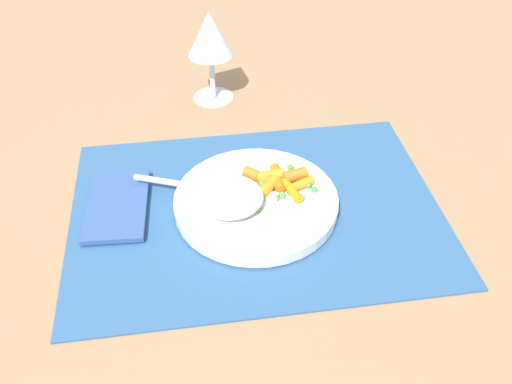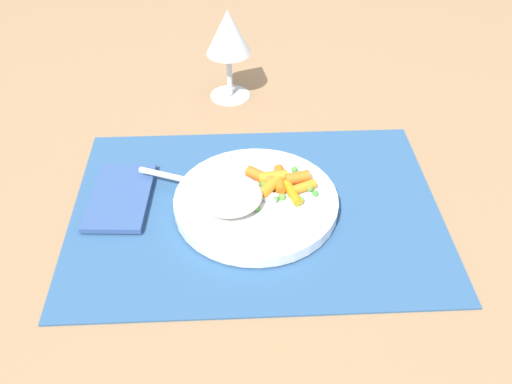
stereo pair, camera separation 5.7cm
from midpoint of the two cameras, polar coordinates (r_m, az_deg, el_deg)
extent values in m
plane|color=#997551|center=(0.78, 2.08, -1.94)|extent=(2.40, 2.40, 0.00)
cube|color=#2D5684|center=(0.78, 2.09, -1.78)|extent=(0.52, 0.37, 0.01)
cylinder|color=white|center=(0.77, 2.11, -1.13)|extent=(0.23, 0.23, 0.02)
ellipsoid|color=beige|center=(0.75, -0.61, -0.41)|extent=(0.09, 0.09, 0.03)
cylinder|color=orange|center=(0.79, 2.54, 1.58)|extent=(0.04, 0.04, 0.02)
cylinder|color=orange|center=(0.77, 5.93, -0.25)|extent=(0.03, 0.05, 0.01)
cylinder|color=orange|center=(0.79, 3.84, 1.49)|extent=(0.04, 0.02, 0.02)
cylinder|color=orange|center=(0.79, 4.54, 1.26)|extent=(0.01, 0.05, 0.01)
cylinder|color=orange|center=(0.79, 6.36, 1.41)|extent=(0.04, 0.03, 0.02)
cylinder|color=orange|center=(0.78, 7.05, 0.45)|extent=(0.04, 0.03, 0.01)
cylinder|color=orange|center=(0.77, 3.43, 0.38)|extent=(0.04, 0.04, 0.02)
sphere|color=green|center=(0.77, 8.32, -0.37)|extent=(0.01, 0.01, 0.01)
sphere|color=#419546|center=(0.78, 2.08, 0.51)|extent=(0.01, 0.01, 0.01)
sphere|color=#55B245|center=(0.76, 6.83, -0.92)|extent=(0.01, 0.01, 0.01)
sphere|color=#469431|center=(0.74, 2.04, -1.75)|extent=(0.01, 0.01, 0.01)
sphere|color=#58AE44|center=(0.76, 4.88, -0.57)|extent=(0.01, 0.01, 0.01)
sphere|color=green|center=(0.81, 6.02, 2.28)|extent=(0.01, 0.01, 0.01)
sphere|color=#509136|center=(0.77, 5.68, -0.33)|extent=(0.01, 0.01, 0.01)
sphere|color=#509830|center=(0.75, 6.54, -1.23)|extent=(0.01, 0.01, 0.01)
sphere|color=green|center=(0.79, 7.31, 1.11)|extent=(0.01, 0.01, 0.01)
sphere|color=green|center=(0.78, 2.83, 0.75)|extent=(0.01, 0.01, 0.01)
sphere|color=#4B9837|center=(0.76, 4.23, -0.85)|extent=(0.01, 0.01, 0.01)
sphere|color=#4A923F|center=(0.78, 7.71, 0.26)|extent=(0.01, 0.01, 0.01)
cube|color=silver|center=(0.76, 2.78, -0.61)|extent=(0.05, 0.03, 0.01)
cube|color=silver|center=(0.79, -4.63, 1.06)|extent=(0.16, 0.07, 0.01)
cylinder|color=silver|center=(1.03, -1.09, 9.99)|extent=(0.07, 0.07, 0.00)
cylinder|color=silver|center=(1.01, -1.12, 12.10)|extent=(0.01, 0.01, 0.08)
cone|color=silver|center=(0.97, -1.19, 16.24)|extent=(0.08, 0.08, 0.08)
cube|color=#33518C|center=(0.80, -11.94, -0.54)|extent=(0.09, 0.15, 0.01)
camera|label=1|loc=(0.03, -87.85, 1.85)|focal=38.57mm
camera|label=2|loc=(0.03, 92.15, -1.85)|focal=38.57mm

